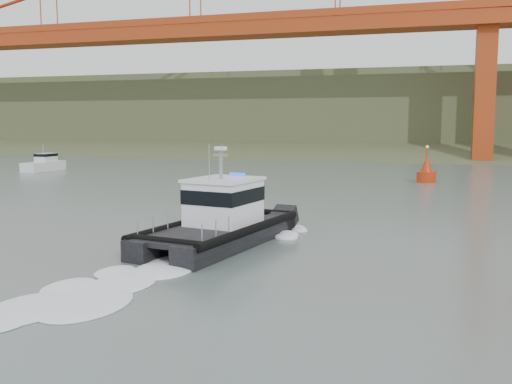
# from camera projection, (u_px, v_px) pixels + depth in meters

# --- Properties ---
(ground) EXTENTS (400.00, 400.00, 0.00)m
(ground) POSITION_uv_depth(u_px,v_px,m) (174.00, 278.00, 23.12)
(ground) COLOR slate
(ground) RESTS_ON ground
(headlands) EXTENTS (500.00, 105.36, 27.12)m
(headlands) POSITION_uv_depth(u_px,v_px,m) (387.00, 120.00, 141.66)
(headlands) COLOR #3A4729
(headlands) RESTS_ON ground
(patrol_boat) EXTENTS (5.83, 11.32, 5.23)m
(patrol_boat) POSITION_uv_depth(u_px,v_px,m) (221.00, 219.00, 29.60)
(patrol_boat) COLOR black
(patrol_boat) RESTS_ON ground
(motorboat) EXTENTS (2.33, 6.59, 3.60)m
(motorboat) POSITION_uv_depth(u_px,v_px,m) (44.00, 164.00, 75.10)
(motorboat) COLOR silver
(motorboat) RESTS_ON ground
(nav_buoy) EXTENTS (1.99, 1.99, 4.15)m
(nav_buoy) POSITION_uv_depth(u_px,v_px,m) (426.00, 172.00, 60.40)
(nav_buoy) COLOR #AA270B
(nav_buoy) RESTS_ON ground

